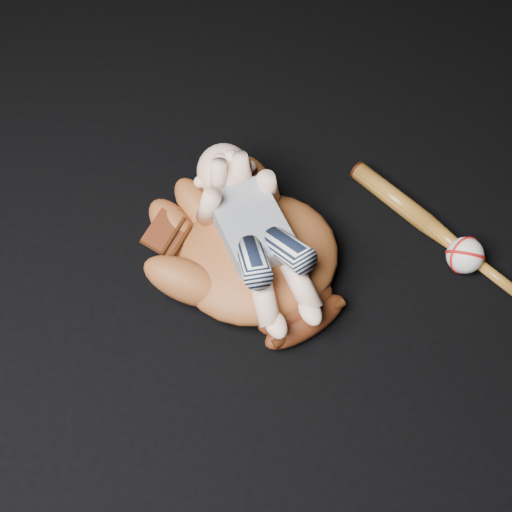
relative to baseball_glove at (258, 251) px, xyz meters
name	(u,v)px	position (x,y,z in m)	size (l,w,h in m)	color
baseball_glove	(258,251)	(0.00, 0.00, 0.00)	(0.37, 0.42, 0.13)	brown
newborn_baby	(258,234)	(0.00, 0.00, 0.06)	(0.18, 0.38, 0.15)	beige
baseball_bat	(436,230)	(0.35, 0.01, -0.05)	(0.04, 0.41, 0.04)	#945B1C
baseball	(465,255)	(0.37, -0.07, -0.03)	(0.07, 0.07, 0.07)	white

